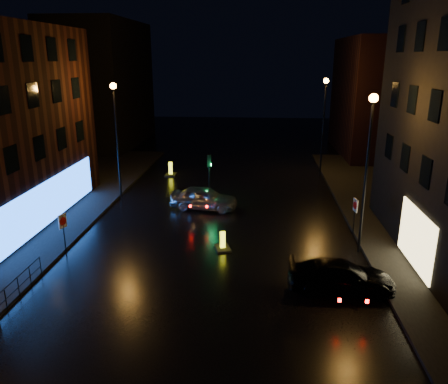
{
  "coord_description": "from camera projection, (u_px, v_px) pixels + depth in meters",
  "views": [
    {
      "loc": [
        2.24,
        -16.11,
        10.07
      ],
      "look_at": [
        0.39,
        7.23,
        2.8
      ],
      "focal_mm": 35.0,
      "sensor_mm": 36.0,
      "label": 1
    }
  ],
  "objects": [
    {
      "name": "ground",
      "position": [
        201.0,
        305.0,
        18.49
      ],
      "size": [
        120.0,
        120.0,
        0.0
      ],
      "primitive_type": "plane",
      "color": "black",
      "rests_on": "ground"
    },
    {
      "name": "building_far_left",
      "position": [
        103.0,
        84.0,
        50.94
      ],
      "size": [
        8.0,
        16.0,
        14.0
      ],
      "primitive_type": "cube",
      "color": "black",
      "rests_on": "ground"
    },
    {
      "name": "building_far_right",
      "position": [
        380.0,
        97.0,
        46.05
      ],
      "size": [
        8.0,
        14.0,
        12.0
      ],
      "primitive_type": "cube",
      "color": "black",
      "rests_on": "ground"
    },
    {
      "name": "street_lamp_lfar",
      "position": [
        116.0,
        124.0,
        30.76
      ],
      "size": [
        0.44,
        0.44,
        8.37
      ],
      "color": "black",
      "rests_on": "ground"
    },
    {
      "name": "street_lamp_rnear",
      "position": [
        368.0,
        150.0,
        21.97
      ],
      "size": [
        0.44,
        0.44,
        8.37
      ],
      "color": "black",
      "rests_on": "ground"
    },
    {
      "name": "street_lamp_rfar",
      "position": [
        324.0,
        112.0,
        37.2
      ],
      "size": [
        0.44,
        0.44,
        8.37
      ],
      "color": "black",
      "rests_on": "ground"
    },
    {
      "name": "traffic_signal",
      "position": [
        210.0,
        194.0,
        31.76
      ],
      "size": [
        1.4,
        2.4,
        3.45
      ],
      "color": "black",
      "rests_on": "ground"
    },
    {
      "name": "guard_railing",
      "position": [
        5.0,
        294.0,
        17.92
      ],
      "size": [
        0.05,
        6.04,
        1.0
      ],
      "color": "black",
      "rests_on": "ground"
    },
    {
      "name": "silver_hatchback",
      "position": [
        204.0,
        198.0,
        30.01
      ],
      "size": [
        4.78,
        2.44,
        1.56
      ],
      "primitive_type": "imported",
      "rotation": [
        0.0,
        0.0,
        1.44
      ],
      "color": "#AEB2B7",
      "rests_on": "ground"
    },
    {
      "name": "dark_sedan",
      "position": [
        341.0,
        276.0,
        19.49
      ],
      "size": [
        4.8,
        2.04,
        1.38
      ],
      "primitive_type": "imported",
      "rotation": [
        0.0,
        0.0,
        1.59
      ],
      "color": "black",
      "rests_on": "ground"
    },
    {
      "name": "bollard_near",
      "position": [
        223.0,
        245.0,
        23.84
      ],
      "size": [
        1.08,
        1.33,
        1.01
      ],
      "rotation": [
        0.0,
        0.0,
        0.3
      ],
      "color": "black",
      "rests_on": "ground"
    },
    {
      "name": "bollard_far",
      "position": [
        171.0,
        172.0,
        38.69
      ],
      "size": [
        0.92,
        1.37,
        1.19
      ],
      "rotation": [
        0.0,
        0.0,
        0.01
      ],
      "color": "black",
      "rests_on": "ground"
    },
    {
      "name": "road_sign_left",
      "position": [
        63.0,
        225.0,
        22.7
      ],
      "size": [
        0.22,
        0.54,
        2.29
      ],
      "rotation": [
        0.0,
        0.0,
        -0.32
      ],
      "color": "black",
      "rests_on": "ground"
    },
    {
      "name": "road_sign_right",
      "position": [
        355.0,
        209.0,
        25.07
      ],
      "size": [
        0.17,
        0.55,
        2.3
      ],
      "rotation": [
        0.0,
        0.0,
        3.35
      ],
      "color": "black",
      "rests_on": "ground"
    }
  ]
}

